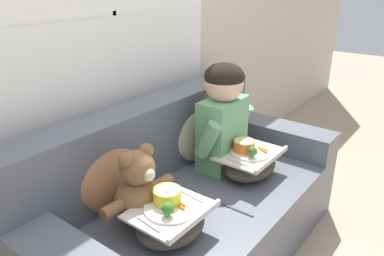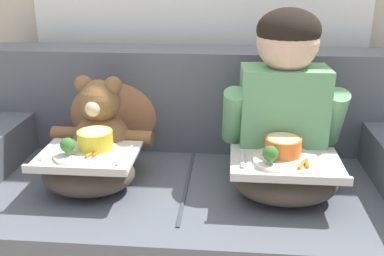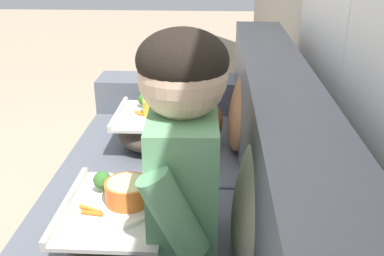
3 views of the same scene
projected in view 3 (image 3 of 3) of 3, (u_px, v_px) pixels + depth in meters
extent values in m
cube|color=#565B66|center=(174.00, 233.00, 1.74)|extent=(1.87, 0.94, 0.41)
cube|color=#565B66|center=(275.00, 134.00, 1.55)|extent=(1.87, 0.22, 0.45)
cube|color=#565B66|center=(188.00, 93.00, 2.38)|extent=(0.22, 0.94, 0.17)
cube|color=#3D424C|center=(168.00, 186.00, 1.66)|extent=(0.01, 0.68, 0.01)
ellipsoid|color=#C1B293|center=(259.00, 193.00, 1.23)|extent=(0.43, 0.21, 0.44)
ellipsoid|color=#B2754C|center=(245.00, 103.00, 1.89)|extent=(0.41, 0.20, 0.43)
cube|color=#66A370|center=(184.00, 186.00, 1.24)|extent=(0.33, 0.19, 0.44)
sphere|color=beige|center=(183.00, 76.00, 1.11)|extent=(0.23, 0.23, 0.23)
ellipsoid|color=black|center=(182.00, 60.00, 1.10)|extent=(0.23, 0.23, 0.16)
cylinder|color=#66A370|center=(180.00, 146.00, 1.40)|extent=(0.09, 0.18, 0.24)
cylinder|color=#66A370|center=(173.00, 214.00, 1.05)|extent=(0.09, 0.18, 0.24)
sphere|color=brown|center=(196.00, 121.00, 1.93)|extent=(0.23, 0.23, 0.23)
sphere|color=brown|center=(196.00, 83.00, 1.87)|extent=(0.17, 0.17, 0.17)
sphere|color=brown|center=(198.00, 64.00, 1.90)|extent=(0.07, 0.07, 0.07)
sphere|color=brown|center=(194.00, 72.00, 1.79)|extent=(0.07, 0.07, 0.07)
sphere|color=beige|center=(178.00, 85.00, 1.88)|extent=(0.06, 0.06, 0.06)
sphere|color=black|center=(174.00, 84.00, 1.88)|extent=(0.02, 0.02, 0.02)
cylinder|color=brown|center=(199.00, 104.00, 2.06)|extent=(0.12, 0.07, 0.06)
cylinder|color=brown|center=(192.00, 130.00, 1.79)|extent=(0.12, 0.07, 0.06)
cylinder|color=brown|center=(171.00, 134.00, 2.03)|extent=(0.07, 0.11, 0.06)
cylinder|color=brown|center=(167.00, 143.00, 1.93)|extent=(0.07, 0.11, 0.06)
ellipsoid|color=#473D33|center=(117.00, 229.00, 1.31)|extent=(0.37, 0.28, 0.13)
cube|color=beige|center=(115.00, 208.00, 1.28)|extent=(0.39, 0.29, 0.01)
cube|color=beige|center=(67.00, 202.00, 1.28)|extent=(0.39, 0.02, 0.02)
cylinder|color=white|center=(115.00, 205.00, 1.27)|extent=(0.23, 0.23, 0.01)
cylinder|color=orange|center=(128.00, 192.00, 1.27)|extent=(0.13, 0.13, 0.06)
cylinder|color=#E5D189|center=(127.00, 184.00, 1.26)|extent=(0.11, 0.11, 0.01)
sphere|color=#38702D|center=(102.00, 180.00, 1.32)|extent=(0.05, 0.05, 0.05)
cylinder|color=#7A9E56|center=(103.00, 188.00, 1.33)|extent=(0.02, 0.02, 0.02)
cylinder|color=orange|center=(90.00, 209.00, 1.23)|extent=(0.04, 0.07, 0.01)
cylinder|color=orange|center=(92.00, 213.00, 1.21)|extent=(0.02, 0.06, 0.01)
cube|color=silver|center=(125.00, 179.00, 1.42)|extent=(0.02, 0.14, 0.01)
ellipsoid|color=#473D33|center=(151.00, 131.00, 1.96)|extent=(0.34, 0.28, 0.13)
cube|color=beige|center=(150.00, 116.00, 1.94)|extent=(0.36, 0.29, 0.01)
cube|color=beige|center=(118.00, 112.00, 1.94)|extent=(0.36, 0.02, 0.02)
cylinder|color=white|center=(150.00, 113.00, 1.93)|extent=(0.24, 0.24, 0.01)
cylinder|color=yellow|center=(158.00, 107.00, 1.89)|extent=(0.13, 0.13, 0.07)
cylinder|color=#E5D189|center=(158.00, 101.00, 1.88)|extent=(0.11, 0.11, 0.01)
sphere|color=#38702D|center=(144.00, 99.00, 1.97)|extent=(0.05, 0.05, 0.05)
cylinder|color=#7A9E56|center=(144.00, 105.00, 1.98)|extent=(0.02, 0.02, 0.02)
cylinder|color=orange|center=(142.00, 113.00, 1.91)|extent=(0.03, 0.06, 0.01)
cylinder|color=orange|center=(143.00, 114.00, 1.89)|extent=(0.02, 0.06, 0.01)
cube|color=silver|center=(155.00, 103.00, 2.06)|extent=(0.03, 0.14, 0.01)
cube|color=silver|center=(145.00, 126.00, 1.80)|extent=(0.03, 0.17, 0.01)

